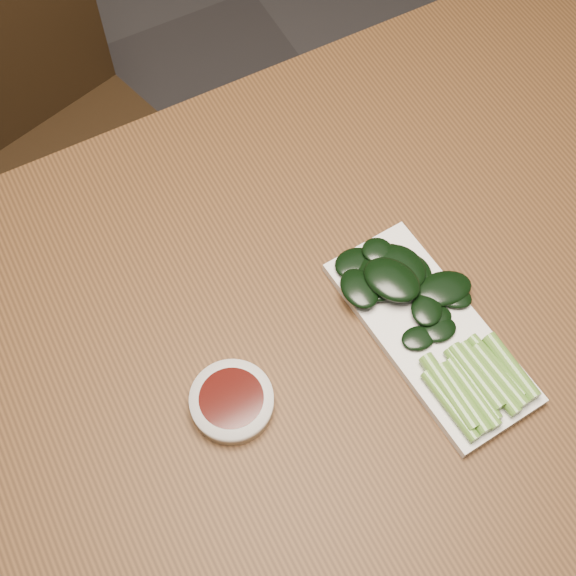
{
  "coord_description": "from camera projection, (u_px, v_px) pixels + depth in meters",
  "views": [
    {
      "loc": [
        -0.23,
        -0.36,
        1.63
      ],
      "look_at": [
        -0.01,
        0.06,
        0.76
      ],
      "focal_mm": 50.0,
      "sensor_mm": 36.0,
      "label": 1
    }
  ],
  "objects": [
    {
      "name": "gai_lan",
      "position": [
        428.0,
        318.0,
        0.95
      ],
      "size": [
        0.15,
        0.28,
        0.03
      ],
      "color": "#56822D",
      "rests_on": "serving_plate"
    },
    {
      "name": "chair_far",
      "position": [
        59.0,
        142.0,
        1.44
      ],
      "size": [
        0.47,
        0.47,
        0.89
      ],
      "rotation": [
        0.0,
        0.0,
        0.27
      ],
      "color": "black",
      "rests_on": "ground"
    },
    {
      "name": "serving_plate",
      "position": [
        430.0,
        332.0,
        0.96
      ],
      "size": [
        0.14,
        0.29,
        0.01
      ],
      "rotation": [
        0.0,
        0.0,
        0.07
      ],
      "color": "silver",
      "rests_on": "table"
    },
    {
      "name": "ground",
      "position": [
        305.0,
        485.0,
        1.63
      ],
      "size": [
        6.0,
        6.0,
        0.0
      ],
      "primitive_type": "plane",
      "color": "#322F2F",
      "rests_on": "ground"
    },
    {
      "name": "table",
      "position": [
        314.0,
        350.0,
        1.04
      ],
      "size": [
        1.4,
        0.8,
        0.75
      ],
      "color": "#482C14",
      "rests_on": "ground"
    },
    {
      "name": "sauce_bowl",
      "position": [
        232.0,
        402.0,
        0.91
      ],
      "size": [
        0.1,
        0.1,
        0.03
      ],
      "color": "silver",
      "rests_on": "table"
    }
  ]
}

